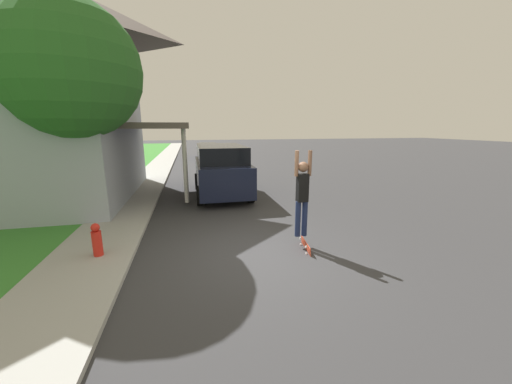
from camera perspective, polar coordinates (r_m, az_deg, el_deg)
The scene contains 9 objects.
ground_plane at distance 6.71m, azimuth -0.02°, elevation -12.09°, with size 120.00×120.00×0.00m, color #333335.
lawn at distance 13.94m, azimuth -41.01°, elevation -1.91°, with size 10.00×80.00×0.08m.
sidewalk at distance 12.46m, azimuth -22.93°, elevation -1.08°, with size 1.80×80.00×0.10m.
lawn_tree_near at distance 9.75m, azimuth -33.04°, elevation 19.64°, with size 3.69×3.69×6.10m.
suv_parked at distance 12.09m, azimuth -7.01°, elevation 4.53°, with size 2.15×4.71×2.10m.
car_down_street at distance 27.34m, azimuth -9.60°, elevation 8.17°, with size 1.88×4.04×1.40m.
skateboarder at distance 6.74m, azimuth 9.22°, elevation -0.14°, with size 0.41×0.24×2.05m.
skateboard at distance 6.96m, azimuth 9.86°, elevation -10.48°, with size 0.19×0.82×0.23m.
fire_hydrant at distance 7.12m, azimuth -29.23°, elevation -8.39°, with size 0.20×0.20×0.73m.
Camera 1 is at (-1.36, -5.93, 2.83)m, focal length 20.00 mm.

